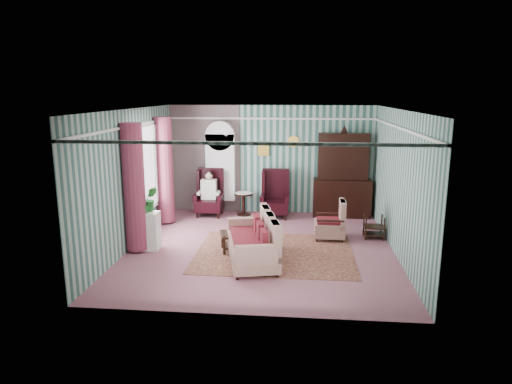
# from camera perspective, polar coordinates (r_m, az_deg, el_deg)

# --- Properties ---
(floor) EXTENTS (6.00, 6.00, 0.00)m
(floor) POSITION_cam_1_polar(r_m,az_deg,el_deg) (9.76, 0.67, -6.98)
(floor) COLOR #985868
(floor) RESTS_ON ground
(room_shell) EXTENTS (5.53, 6.02, 2.91)m
(room_shell) POSITION_cam_1_polar(r_m,az_deg,el_deg) (9.53, -2.92, 4.95)
(room_shell) COLOR #345E55
(room_shell) RESTS_ON ground
(bookcase) EXTENTS (0.80, 0.28, 2.24)m
(bookcase) POSITION_cam_1_polar(r_m,az_deg,el_deg) (12.38, -4.44, 2.52)
(bookcase) COLOR silver
(bookcase) RESTS_ON floor
(dresser_hutch) EXTENTS (1.50, 0.56, 2.36)m
(dresser_hutch) POSITION_cam_1_polar(r_m,az_deg,el_deg) (12.12, 10.78, 2.41)
(dresser_hutch) COLOR black
(dresser_hutch) RESTS_ON floor
(wingback_left) EXTENTS (0.76, 0.80, 1.25)m
(wingback_left) POSITION_cam_1_polar(r_m,az_deg,el_deg) (12.15, -5.87, -0.09)
(wingback_left) COLOR black
(wingback_left) RESTS_ON floor
(wingback_right) EXTENTS (0.76, 0.80, 1.25)m
(wingback_right) POSITION_cam_1_polar(r_m,az_deg,el_deg) (11.93, 2.40, -0.26)
(wingback_right) COLOR black
(wingback_right) RESTS_ON floor
(seated_woman) EXTENTS (0.44, 0.40, 1.18)m
(seated_woman) POSITION_cam_1_polar(r_m,az_deg,el_deg) (12.16, -5.87, -0.25)
(seated_woman) COLOR beige
(seated_woman) RESTS_ON floor
(round_side_table) EXTENTS (0.50, 0.50, 0.60)m
(round_side_table) POSITION_cam_1_polar(r_m,az_deg,el_deg) (12.23, -1.56, -1.51)
(round_side_table) COLOR black
(round_side_table) RESTS_ON floor
(nest_table) EXTENTS (0.45, 0.38, 0.54)m
(nest_table) POSITION_cam_1_polar(r_m,az_deg,el_deg) (10.64, 14.51, -4.21)
(nest_table) COLOR black
(nest_table) RESTS_ON floor
(plant_stand) EXTENTS (0.55, 0.35, 0.80)m
(plant_stand) POSITION_cam_1_polar(r_m,az_deg,el_deg) (9.84, -13.58, -4.72)
(plant_stand) COLOR white
(plant_stand) RESTS_ON floor
(rug) EXTENTS (3.20, 2.60, 0.01)m
(rug) POSITION_cam_1_polar(r_m,az_deg,el_deg) (9.46, 2.34, -7.60)
(rug) COLOR #461719
(rug) RESTS_ON floor
(sofa) EXTENTS (1.40, 2.09, 1.10)m
(sofa) POSITION_cam_1_polar(r_m,az_deg,el_deg) (8.83, -0.55, -5.33)
(sofa) COLOR #BCAC91
(sofa) RESTS_ON floor
(floral_armchair) EXTENTS (0.79, 0.74, 0.95)m
(floral_armchair) POSITION_cam_1_polar(r_m,az_deg,el_deg) (10.34, 9.20, -3.27)
(floral_armchair) COLOR #C0B695
(floral_armchair) RESTS_ON floor
(coffee_table) EXTENTS (0.99, 0.74, 0.39)m
(coffee_table) POSITION_cam_1_polar(r_m,az_deg,el_deg) (9.55, -1.75, -6.20)
(coffee_table) COLOR black
(coffee_table) RESTS_ON floor
(potted_plant_a) EXTENTS (0.47, 0.44, 0.42)m
(potted_plant_a) POSITION_cam_1_polar(r_m,az_deg,el_deg) (9.61, -13.86, -1.38)
(potted_plant_a) COLOR #1D551A
(potted_plant_a) RESTS_ON plant_stand
(potted_plant_b) EXTENTS (0.35, 0.33, 0.52)m
(potted_plant_b) POSITION_cam_1_polar(r_m,az_deg,el_deg) (9.76, -13.07, -0.84)
(potted_plant_b) COLOR #1D5119
(potted_plant_b) RESTS_ON plant_stand
(potted_plant_c) EXTENTS (0.24, 0.24, 0.35)m
(potted_plant_c) POSITION_cam_1_polar(r_m,az_deg,el_deg) (9.76, -14.10, -1.40)
(potted_plant_c) COLOR #20591B
(potted_plant_c) RESTS_ON plant_stand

